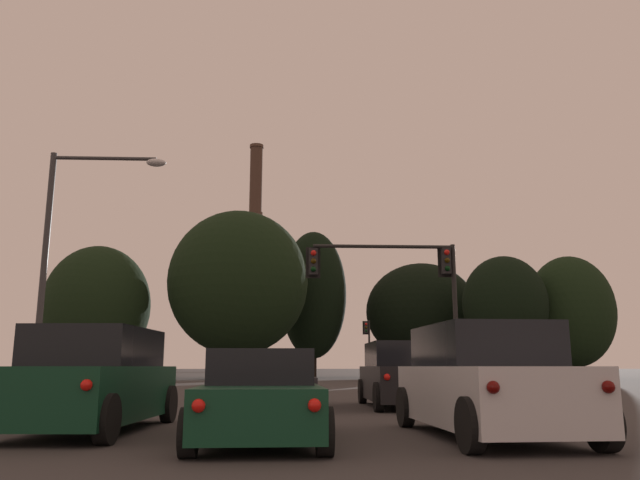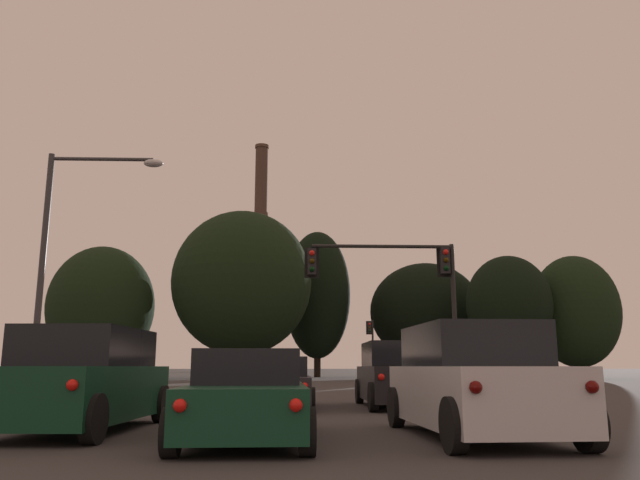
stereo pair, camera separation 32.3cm
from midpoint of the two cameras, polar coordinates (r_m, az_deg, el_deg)
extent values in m
cube|color=#0F3823|center=(12.43, -20.18, -12.98)|extent=(2.15, 4.89, 0.95)
cube|color=black|center=(12.54, -19.73, -9.22)|extent=(1.92, 2.88, 0.70)
cylinder|color=black|center=(14.58, -21.08, -13.80)|extent=(0.26, 0.77, 0.76)
cylinder|color=black|center=(14.01, -13.70, -14.35)|extent=(0.26, 0.77, 0.76)
cylinder|color=black|center=(10.32, -19.15, -15.19)|extent=(0.26, 0.77, 0.76)
sphere|color=red|center=(9.89, -20.82, -12.29)|extent=(0.17, 0.17, 0.17)
cube|color=#232328|center=(18.25, -3.31, -13.45)|extent=(1.82, 4.61, 0.70)
cube|color=black|center=(18.47, -3.27, -11.48)|extent=(1.63, 2.21, 0.55)
cylinder|color=black|center=(20.19, -5.78, -13.80)|extent=(0.22, 0.64, 0.64)
cylinder|color=black|center=(20.16, -0.64, -13.86)|extent=(0.22, 0.64, 0.64)
cylinder|color=black|center=(16.40, -6.61, -14.34)|extent=(0.22, 0.64, 0.64)
cylinder|color=black|center=(16.37, -0.26, -14.41)|extent=(0.22, 0.64, 0.64)
sphere|color=red|center=(15.96, -6.11, -13.13)|extent=(0.17, 0.17, 0.17)
sphere|color=red|center=(15.93, -0.79, -13.20)|extent=(0.17, 0.17, 0.17)
cube|color=black|center=(18.69, 7.62, -12.83)|extent=(1.94, 4.81, 0.95)
cube|color=black|center=(18.81, 7.49, -10.32)|extent=(1.79, 2.81, 0.70)
cylinder|color=black|center=(20.49, 4.08, -13.63)|extent=(0.22, 0.76, 0.76)
cylinder|color=black|center=(20.76, 9.40, -13.48)|extent=(0.22, 0.76, 0.76)
cylinder|color=black|center=(16.67, 5.45, -14.11)|extent=(0.22, 0.76, 0.76)
cylinder|color=black|center=(17.00, 11.94, -13.86)|extent=(0.22, 0.76, 0.76)
sphere|color=red|center=(16.18, 6.21, -12.35)|extent=(0.17, 0.17, 0.17)
sphere|color=red|center=(16.47, 11.72, -12.17)|extent=(0.17, 0.17, 0.17)
cube|color=silver|center=(11.06, 14.77, -13.57)|extent=(2.15, 4.89, 0.95)
cube|color=black|center=(11.17, 14.35, -9.33)|extent=(1.91, 2.88, 0.70)
cylinder|color=black|center=(12.68, 7.72, -14.90)|extent=(0.26, 0.77, 0.76)
cylinder|color=black|center=(13.20, 15.97, -14.43)|extent=(0.26, 0.77, 0.76)
cylinder|color=black|center=(8.96, 13.20, -16.17)|extent=(0.26, 0.77, 0.76)
cylinder|color=black|center=(9.69, 24.22, -15.12)|extent=(0.26, 0.77, 0.76)
sphere|color=#500705|center=(8.51, 15.13, -12.88)|extent=(0.17, 0.17, 0.17)
sphere|color=#500705|center=(9.15, 24.57, -12.13)|extent=(0.17, 0.17, 0.17)
cube|color=#0F3823|center=(10.41, -5.72, -14.91)|extent=(1.92, 4.65, 0.70)
cube|color=black|center=(10.62, -5.60, -11.47)|extent=(1.68, 2.24, 0.55)
cylinder|color=black|center=(12.37, -9.62, -15.21)|extent=(0.24, 0.65, 0.64)
cylinder|color=black|center=(12.32, -1.16, -15.38)|extent=(0.24, 0.65, 0.64)
cylinder|color=black|center=(8.61, -12.36, -16.81)|extent=(0.24, 0.65, 0.64)
cylinder|color=black|center=(8.54, -0.05, -17.12)|extent=(0.24, 0.65, 0.64)
sphere|color=red|center=(8.15, -11.55, -14.62)|extent=(0.17, 0.17, 0.17)
sphere|color=red|center=(8.08, -1.04, -14.87)|extent=(0.17, 0.17, 0.17)
cylinder|color=black|center=(25.15, 12.57, -7.06)|extent=(0.18, 0.18, 5.95)
cylinder|color=black|center=(25.11, 12.87, -13.73)|extent=(0.40, 0.40, 0.10)
cube|color=black|center=(25.35, 11.71, -1.88)|extent=(0.34, 0.34, 1.04)
cube|color=black|center=(25.52, 11.62, -1.95)|extent=(0.58, 0.03, 1.25)
sphere|color=red|center=(25.22, 11.78, -1.09)|extent=(0.22, 0.22, 0.22)
sphere|color=#352604|center=(25.17, 11.81, -1.81)|extent=(0.22, 0.22, 0.22)
sphere|color=black|center=(25.12, 11.84, -2.53)|extent=(0.22, 0.22, 0.22)
cylinder|color=black|center=(24.98, 6.06, -0.59)|extent=(5.60, 0.14, 0.14)
sphere|color=black|center=(25.52, 12.29, -0.62)|extent=(0.18, 0.18, 0.18)
cube|color=black|center=(24.63, -0.37, -2.01)|extent=(0.34, 0.34, 1.04)
cube|color=black|center=(24.81, -0.38, -2.08)|extent=(0.58, 0.03, 1.25)
sphere|color=red|center=(24.50, -0.36, -1.19)|extent=(0.22, 0.22, 0.22)
sphere|color=#352604|center=(24.44, -0.36, -1.94)|extent=(0.22, 0.22, 0.22)
sphere|color=black|center=(24.39, -0.36, -2.68)|extent=(0.22, 0.22, 0.22)
cylinder|color=black|center=(58.56, 5.01, -9.95)|extent=(0.18, 0.18, 5.36)
cylinder|color=black|center=(58.55, 5.06, -12.52)|extent=(0.40, 0.40, 0.10)
cube|color=black|center=(58.61, 4.70, -7.99)|extent=(0.34, 0.34, 1.04)
cube|color=black|center=(58.79, 4.68, -8.00)|extent=(0.58, 0.03, 1.25)
sphere|color=red|center=(58.45, 4.71, -7.66)|extent=(0.22, 0.22, 0.22)
sphere|color=#352604|center=(58.43, 4.72, -7.97)|extent=(0.22, 0.22, 0.22)
sphere|color=black|center=(58.41, 4.72, -8.29)|extent=(0.22, 0.22, 0.22)
cylinder|color=#38383A|center=(21.50, -23.74, -2.92)|extent=(0.20, 0.20, 7.99)
cylinder|color=#38383A|center=(21.80, -18.84, 7.01)|extent=(3.32, 0.12, 0.12)
sphere|color=#38383A|center=(22.33, -22.95, 6.87)|extent=(0.20, 0.20, 0.20)
ellipsoid|color=silver|center=(21.34, -14.56, 6.81)|extent=(0.64, 0.36, 0.26)
cylinder|color=#3C2B22|center=(143.71, -5.65, -11.25)|extent=(6.59, 6.59, 3.21)
cylinder|color=#473328|center=(144.09, -5.57, -7.27)|extent=(4.12, 4.12, 16.78)
cylinder|color=#473328|center=(146.27, -5.45, -0.70)|extent=(3.54, 3.54, 16.78)
cylinder|color=#473328|center=(150.30, -5.33, 5.59)|extent=(2.96, 2.96, 16.78)
cylinder|color=#4E382C|center=(152.84, -5.27, 8.48)|extent=(3.32, 3.32, 0.70)
cylinder|color=black|center=(69.29, -0.11, -10.89)|extent=(0.73, 0.73, 3.74)
ellipsoid|color=black|center=(69.74, -0.11, -4.97)|extent=(7.34, 6.60, 14.17)
cylinder|color=black|center=(62.92, -19.60, -10.80)|extent=(1.00, 1.00, 2.37)
ellipsoid|color=black|center=(63.17, -19.26, -5.78)|extent=(10.00, 9.00, 11.61)
cylinder|color=black|center=(69.35, 9.94, -11.01)|extent=(1.22, 1.22, 3.04)
ellipsoid|color=black|center=(69.60, 9.79, -6.47)|extent=(12.19, 10.97, 10.64)
cylinder|color=black|center=(62.54, 17.34, -10.44)|extent=(0.82, 0.82, 3.47)
ellipsoid|color=black|center=(62.81, 17.05, -5.64)|extent=(8.16, 7.34, 9.40)
cylinder|color=black|center=(66.92, 22.80, -10.56)|extent=(0.86, 0.86, 2.41)
ellipsoid|color=black|center=(67.14, 22.45, -6.01)|extent=(8.62, 7.75, 11.02)
cylinder|color=black|center=(61.64, -7.18, -10.62)|extent=(1.38, 1.38, 3.97)
ellipsoid|color=black|center=(62.17, -7.01, -3.85)|extent=(13.76, 12.38, 14.26)
camera|label=1|loc=(0.16, -89.69, -0.06)|focal=35.00mm
camera|label=2|loc=(0.16, 90.31, 0.06)|focal=35.00mm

